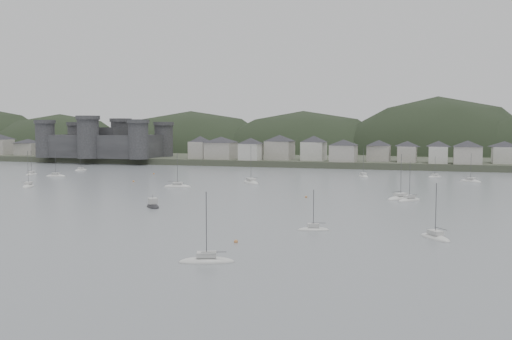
% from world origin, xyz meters
% --- Properties ---
extents(ground, '(900.00, 900.00, 0.00)m').
position_xyz_m(ground, '(0.00, 0.00, 0.00)').
color(ground, slate).
rests_on(ground, ground).
extents(far_shore_land, '(900.00, 250.00, 3.00)m').
position_xyz_m(far_shore_land, '(0.00, 295.00, 1.50)').
color(far_shore_land, '#383D2D').
rests_on(far_shore_land, ground).
extents(forested_ridge, '(851.55, 103.94, 102.57)m').
position_xyz_m(forested_ridge, '(4.83, 269.40, -11.28)').
color(forested_ridge, black).
rests_on(forested_ridge, ground).
extents(castle, '(66.00, 43.00, 20.00)m').
position_xyz_m(castle, '(-120.00, 179.80, 10.96)').
color(castle, '#303033').
rests_on(castle, far_shore_land).
extents(waterfront_town, '(451.48, 28.46, 12.92)m').
position_xyz_m(waterfront_town, '(50.59, 183.34, 8.66)').
color(waterfront_town, '#A09C92').
rests_on(waterfront_town, far_shore_land).
extents(sailboat_lead, '(8.07, 6.67, 10.99)m').
position_xyz_m(sailboat_lead, '(64.16, 122.34, 0.18)').
color(sailboat_lead, silver).
rests_on(sailboat_lead, ground).
extents(moored_fleet, '(221.49, 162.91, 13.89)m').
position_xyz_m(moored_fleet, '(-26.20, 64.07, 0.17)').
color(moored_fleet, silver).
rests_on(moored_fleet, ground).
extents(motor_launch_far, '(6.63, 7.30, 3.75)m').
position_xyz_m(motor_launch_far, '(-11.23, 29.13, 0.30)').
color(motor_launch_far, black).
rests_on(motor_launch_far, ground).
extents(mooring_buoys, '(195.50, 123.26, 0.70)m').
position_xyz_m(mooring_buoys, '(-8.21, 55.26, 0.15)').
color(mooring_buoys, '#C67E42').
rests_on(mooring_buoys, ground).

